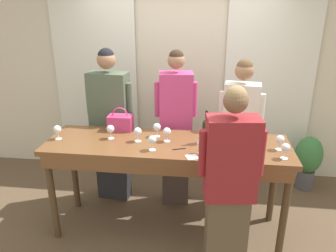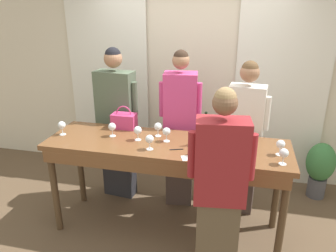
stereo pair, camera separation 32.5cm
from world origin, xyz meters
name	(u,v)px [view 1 (the left image)]	position (x,y,z in m)	size (l,w,h in m)	color
ground_plane	(167,227)	(0.00, 0.00, 0.00)	(18.00, 18.00, 0.00)	brown
wall_back	(180,75)	(0.00, 1.42, 1.40)	(12.00, 0.06, 2.80)	beige
curtain_panel_left	(96,78)	(-1.16, 1.35, 1.34)	(1.14, 0.03, 2.69)	white
curtain_panel_right	(269,82)	(1.16, 1.35, 1.34)	(1.14, 0.03, 2.69)	white
tasting_bar	(167,154)	(0.00, -0.02, 0.90)	(2.41, 0.71, 1.02)	brown
wine_bottle	(206,131)	(0.38, 0.04, 1.15)	(0.07, 0.07, 0.33)	black
handbag	(120,122)	(-0.55, 0.29, 1.10)	(0.26, 0.16, 0.25)	#C63870
wine_glass_front_left	(157,127)	(-0.12, 0.15, 1.12)	(0.08, 0.08, 0.15)	white
wine_glass_front_mid	(222,130)	(0.54, 0.16, 1.12)	(0.08, 0.08, 0.15)	white
wine_glass_front_right	(57,130)	(-1.11, -0.04, 1.12)	(0.08, 0.08, 0.15)	white
wine_glass_center_left	(138,132)	(-0.29, 0.00, 1.12)	(0.08, 0.08, 0.15)	white
wine_glass_center_mid	(167,132)	(-0.01, 0.03, 1.12)	(0.08, 0.08, 0.15)	white
wine_glass_center_right	(110,129)	(-0.58, 0.04, 1.12)	(0.08, 0.08, 0.15)	white
wine_glass_back_left	(280,140)	(1.07, -0.03, 1.12)	(0.08, 0.08, 0.15)	white
wine_glass_back_mid	(233,143)	(0.62, -0.17, 1.12)	(0.08, 0.08, 0.15)	white
wine_glass_back_right	(202,144)	(0.34, -0.21, 1.12)	(0.08, 0.08, 0.15)	white
wine_glass_near_host	(152,140)	(-0.12, -0.19, 1.12)	(0.08, 0.08, 0.15)	white
wine_glass_by_bottle	(286,148)	(1.08, -0.22, 1.12)	(0.08, 0.08, 0.15)	white
napkin	(192,157)	(0.26, -0.29, 1.02)	(0.14, 0.14, 0.00)	white
pen	(179,149)	(0.13, -0.14, 1.02)	(0.13, 0.05, 0.01)	black
guest_olive_jacket	(111,126)	(-0.74, 0.54, 0.96)	(0.57, 0.26, 1.86)	#28282D
guest_pink_top	(176,129)	(0.03, 0.54, 0.95)	(0.48, 0.29, 1.85)	#473833
guest_cream_sweater	(239,134)	(0.75, 0.54, 0.92)	(0.50, 0.26, 1.77)	#473833
host_pouring	(229,191)	(0.58, -0.63, 0.91)	(0.52, 0.27, 1.77)	brown
potted_plant	(308,159)	(1.70, 1.04, 0.42)	(0.34, 0.34, 0.73)	#4C4C51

